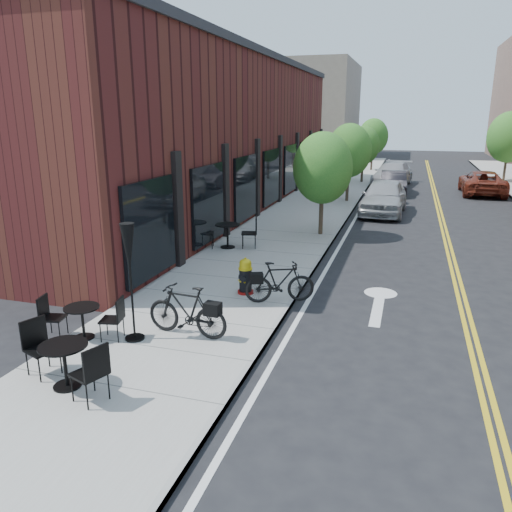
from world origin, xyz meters
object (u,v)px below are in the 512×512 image
(fire_hydrant, at_px, (245,276))
(parked_car_a, at_px, (384,197))
(bistro_set_c, at_px, (228,232))
(parked_car_far, at_px, (482,183))
(bicycle_right, at_px, (280,282))
(patio_umbrella, at_px, (129,257))
(bistro_set_b, at_px, (82,318))
(parked_car_c, at_px, (392,174))
(bicycle_left, at_px, (187,311))
(bistro_set_a, at_px, (64,360))
(parked_car_b, at_px, (393,183))

(fire_hydrant, relative_size, parked_car_a, 0.20)
(bistro_set_c, bearing_deg, parked_car_far, 42.16)
(fire_hydrant, relative_size, bicycle_right, 0.55)
(fire_hydrant, xyz_separation_m, patio_umbrella, (-1.30, -3.23, 1.27))
(bistro_set_b, height_order, parked_car_c, parked_car_c)
(parked_car_a, bearing_deg, bicycle_left, -98.85)
(parked_car_far, bearing_deg, parked_car_a, 56.55)
(bistro_set_a, bearing_deg, bistro_set_b, 137.95)
(fire_hydrant, xyz_separation_m, parked_car_far, (7.85, 20.30, 0.13))
(parked_car_c, height_order, parked_car_far, parked_car_c)
(parked_car_c, relative_size, parked_car_far, 1.04)
(fire_hydrant, xyz_separation_m, parked_car_b, (2.89, 19.02, 0.10))
(patio_umbrella, distance_m, parked_car_a, 16.26)
(bistro_set_a, xyz_separation_m, parked_car_far, (9.28, 25.50, 0.07))
(bicycle_right, xyz_separation_m, parked_car_b, (1.90, 19.37, 0.04))
(bistro_set_b, bearing_deg, fire_hydrant, 44.12)
(bicycle_right, relative_size, bistro_set_a, 0.90)
(bistro_set_b, xyz_separation_m, parked_car_far, (10.16, 23.79, 0.13))
(fire_hydrant, bearing_deg, bicycle_right, -30.16)
(bistro_set_a, height_order, parked_car_a, parked_car_a)
(bistro_set_c, height_order, parked_car_b, parked_car_b)
(parked_car_a, height_order, parked_car_far, parked_car_a)
(bistro_set_c, xyz_separation_m, parked_car_far, (9.84, 16.19, 0.04))
(fire_hydrant, distance_m, patio_umbrella, 3.71)
(fire_hydrant, height_order, bicycle_left, bicycle_left)
(bistro_set_c, distance_m, patio_umbrella, 7.47)
(bistro_set_b, relative_size, parked_car_c, 0.32)
(parked_car_a, bearing_deg, fire_hydrant, -99.72)
(fire_hydrant, bearing_deg, bicycle_left, -107.52)
(fire_hydrant, relative_size, bistro_set_c, 0.46)
(bistro_set_a, relative_size, parked_car_a, 0.40)
(fire_hydrant, xyz_separation_m, bicycle_right, (0.99, -0.36, 0.06))
(bicycle_right, distance_m, patio_umbrella, 3.87)
(bistro_set_b, xyz_separation_m, patio_umbrella, (1.01, 0.26, 1.28))
(bicycle_right, distance_m, parked_car_far, 21.77)
(parked_car_a, height_order, parked_car_c, parked_car_a)
(fire_hydrant, bearing_deg, bistro_set_c, 105.61)
(bicycle_right, bearing_deg, parked_car_far, -41.92)
(fire_hydrant, relative_size, patio_umbrella, 0.39)
(patio_umbrella, bearing_deg, parked_car_far, 68.75)
(patio_umbrella, bearing_deg, bistro_set_c, 95.38)
(bicycle_left, distance_m, bistro_set_b, 2.10)
(patio_umbrella, bearing_deg, bistro_set_a, -93.68)
(parked_car_far, bearing_deg, patio_umbrella, 68.72)
(bicycle_left, bearing_deg, parked_car_a, 173.91)
(bistro_set_a, distance_m, parked_car_a, 18.17)
(fire_hydrant, bearing_deg, bistro_set_b, -133.80)
(bistro_set_b, height_order, parked_car_a, parked_car_a)
(bicycle_right, bearing_deg, bistro_set_b, 109.97)
(bicycle_right, distance_m, parked_car_c, 23.09)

